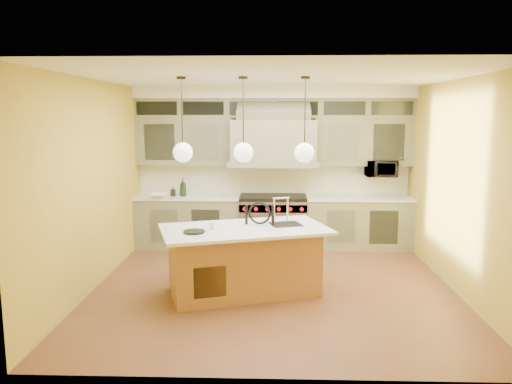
{
  "coord_description": "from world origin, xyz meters",
  "views": [
    {
      "loc": [
        -0.03,
        -6.79,
        2.41
      ],
      "look_at": [
        -0.26,
        0.7,
        1.25
      ],
      "focal_mm": 35.0,
      "sensor_mm": 36.0,
      "label": 1
    }
  ],
  "objects_px": {
    "kitchen_island": "(244,259)",
    "microwave": "(381,169)",
    "range": "(273,221)",
    "counter_stool": "(257,242)"
  },
  "relations": [
    {
      "from": "range",
      "to": "kitchen_island",
      "type": "distance_m",
      "value": 2.43
    },
    {
      "from": "counter_stool",
      "to": "range",
      "type": "bearing_deg",
      "value": 95.84
    },
    {
      "from": "kitchen_island",
      "to": "microwave",
      "type": "bearing_deg",
      "value": 29.26
    },
    {
      "from": "range",
      "to": "kitchen_island",
      "type": "xyz_separation_m",
      "value": [
        -0.39,
        -2.39,
        -0.01
      ]
    },
    {
      "from": "counter_stool",
      "to": "microwave",
      "type": "bearing_deg",
      "value": 60.28
    },
    {
      "from": "range",
      "to": "counter_stool",
      "type": "height_order",
      "value": "counter_stool"
    },
    {
      "from": "range",
      "to": "counter_stool",
      "type": "distance_m",
      "value": 2.43
    },
    {
      "from": "kitchen_island",
      "to": "microwave",
      "type": "height_order",
      "value": "microwave"
    },
    {
      "from": "kitchen_island",
      "to": "range",
      "type": "bearing_deg",
      "value": 63.06
    },
    {
      "from": "kitchen_island",
      "to": "counter_stool",
      "type": "height_order",
      "value": "kitchen_island"
    }
  ]
}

